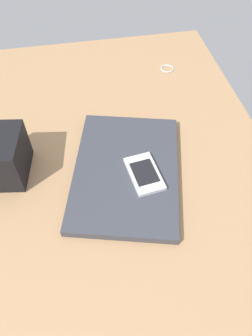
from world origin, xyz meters
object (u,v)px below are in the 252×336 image
laptop_closed (126,171)px  desk_organizer (5,156)px  cell_phone_on_laptop (144,174)px  key_ring (167,69)px

laptop_closed → desk_organizer: (5.29, 25.19, 4.31)cm
cell_phone_on_laptop → key_ring: size_ratio=2.90×
desk_organizer → key_ring: 54.39cm
laptop_closed → desk_organizer: bearing=93.1°
cell_phone_on_laptop → key_ring: cell_phone_on_laptop is taller
laptop_closed → cell_phone_on_laptop: 4.53cm
desk_organizer → laptop_closed: bearing=-93.0°
cell_phone_on_laptop → laptop_closed: bearing=55.1°
cell_phone_on_laptop → key_ring: bearing=-22.0°
laptop_closed → cell_phone_on_laptop: bearing=-109.9°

